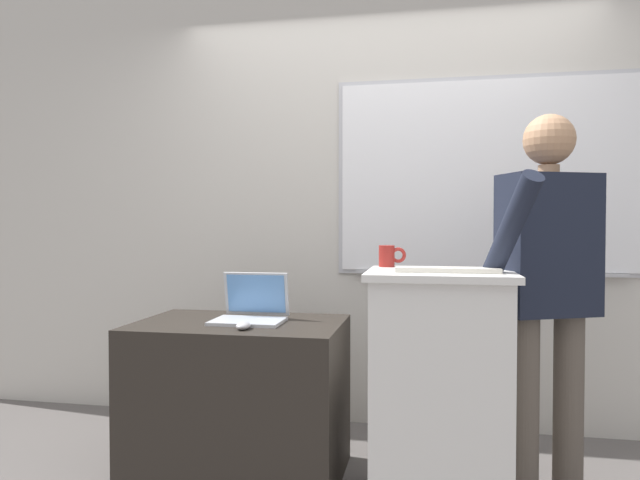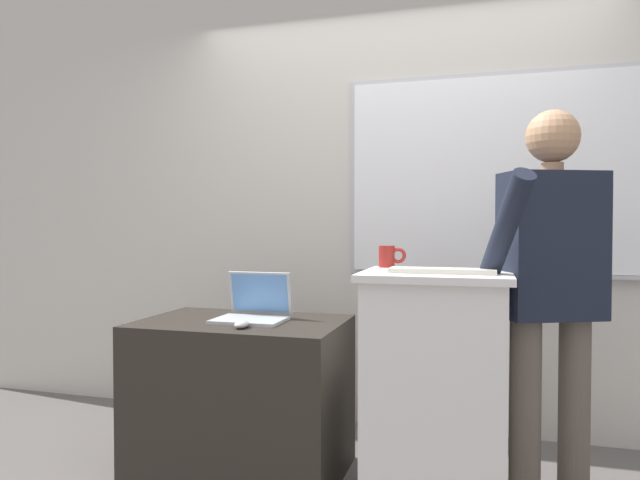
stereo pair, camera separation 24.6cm
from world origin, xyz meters
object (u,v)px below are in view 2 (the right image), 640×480
Objects in this scene: laptop at (254,308)px; coffee_mug at (388,256)px; computer_mouse_by_laptop at (242,324)px; lectern_podium at (435,392)px; person_presenter at (551,280)px; side_desk at (242,397)px; wireless_keyboard at (442,271)px.

coffee_mug is (0.66, 0.02, 0.26)m from laptop.
lectern_podium is at bearing 3.71° from computer_mouse_by_laptop.
coffee_mug is (0.63, 0.25, 0.31)m from computer_mouse_by_laptop.
lectern_podium is 0.60× the size of person_presenter.
computer_mouse_by_laptop is (0.08, -0.19, 0.39)m from side_desk.
coffee_mug reaches higher than wireless_keyboard.
laptop is at bearing 169.10° from lectern_podium.
lectern_podium is 3.05× the size of laptop.
computer_mouse_by_laptop is (-1.33, -0.21, -0.22)m from person_presenter.
person_presenter is 1.37m from laptop.
computer_mouse_by_laptop is (-0.89, 0.01, -0.26)m from wireless_keyboard.
lectern_podium is 0.96m from side_desk.
laptop is (-0.89, 0.17, 0.30)m from lectern_podium.
lectern_podium is 0.68m from person_presenter.
side_desk is at bearing 113.60° from computer_mouse_by_laptop.
person_presenter reaches higher than lectern_podium.
side_desk is 1.54m from person_presenter.
person_presenter is (0.47, 0.15, 0.47)m from lectern_podium.
lectern_podium is at bearing 114.19° from wireless_keyboard.
laptop reaches higher than computer_mouse_by_laptop.
coffee_mug reaches higher than lectern_podium.
laptop is 0.98m from wireless_keyboard.
person_presenter reaches higher than computer_mouse_by_laptop.
laptop is at bearing 155.81° from person_presenter.
person_presenter is 1.36m from computer_mouse_by_laptop.
person_presenter is at bearing 8.86° from computer_mouse_by_laptop.
computer_mouse_by_laptop is (0.03, -0.23, -0.04)m from laptop.
side_desk is 1.00m from coffee_mug.
laptop is (-1.36, 0.02, -0.18)m from person_presenter.
lectern_podium is at bearing -39.69° from coffee_mug.
laptop is at bearing 165.59° from wireless_keyboard.
side_desk is at bearing -142.16° from laptop.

